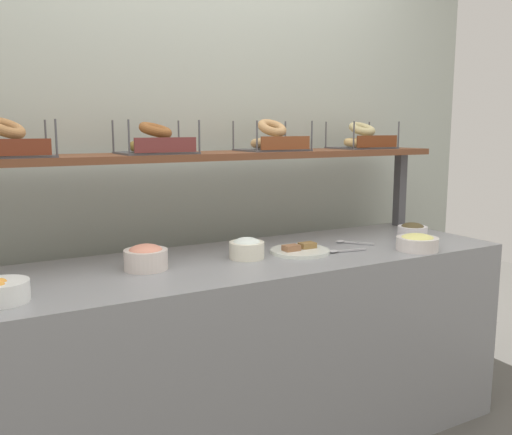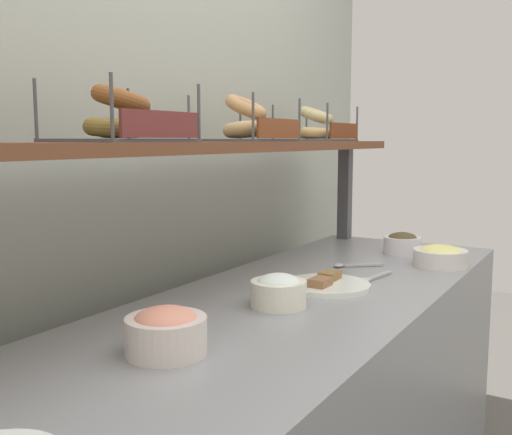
{
  "view_description": "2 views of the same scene",
  "coord_description": "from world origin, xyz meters",
  "px_view_note": "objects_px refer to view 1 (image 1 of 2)",
  "views": [
    {
      "loc": [
        -1.06,
        -1.99,
        1.39
      ],
      "look_at": [
        0.1,
        0.06,
        1.01
      ],
      "focal_mm": 38.86,
      "sensor_mm": 36.0,
      "label": 1
    },
    {
      "loc": [
        -1.33,
        -0.75,
        1.29
      ],
      "look_at": [
        0.07,
        0.09,
        1.07
      ],
      "focal_mm": 42.0,
      "sensor_mm": 36.0,
      "label": 2
    }
  ],
  "objects_px": {
    "bowl_cream_cheese": "(247,248)",
    "bagel_basket_everything": "(7,144)",
    "serving_spoon_near_plate": "(342,251)",
    "bagel_basket_plain": "(362,140)",
    "bagel_basket_cinnamon_raisin": "(156,143)",
    "serving_plate_white": "(300,250)",
    "bowl_fruit_salad": "(1,291)",
    "bowl_chocolate_spread": "(412,231)",
    "bagel_basket_sesame": "(272,140)",
    "bowl_egg_salad": "(417,242)",
    "serving_spoon_by_edge": "(348,242)",
    "bowl_lox_spread": "(146,257)"
  },
  "relations": [
    {
      "from": "serving_spoon_near_plate",
      "to": "bagel_basket_cinnamon_raisin",
      "type": "relative_size",
      "value": 0.59
    },
    {
      "from": "bowl_cream_cheese",
      "to": "bagel_basket_cinnamon_raisin",
      "type": "height_order",
      "value": "bagel_basket_cinnamon_raisin"
    },
    {
      "from": "bowl_chocolate_spread",
      "to": "bagel_basket_cinnamon_raisin",
      "type": "height_order",
      "value": "bagel_basket_cinnamon_raisin"
    },
    {
      "from": "serving_spoon_near_plate",
      "to": "serving_spoon_by_edge",
      "type": "bearing_deg",
      "value": 42.68
    },
    {
      "from": "serving_spoon_near_plate",
      "to": "bagel_basket_cinnamon_raisin",
      "type": "distance_m",
      "value": 0.92
    },
    {
      "from": "bagel_basket_cinnamon_raisin",
      "to": "bagel_basket_sesame",
      "type": "bearing_deg",
      "value": 1.67
    },
    {
      "from": "bowl_fruit_salad",
      "to": "bagel_basket_cinnamon_raisin",
      "type": "distance_m",
      "value": 0.89
    },
    {
      "from": "bowl_egg_salad",
      "to": "serving_spoon_near_plate",
      "type": "xyz_separation_m",
      "value": [
        -0.32,
        0.13,
        -0.03
      ]
    },
    {
      "from": "bowl_egg_salad",
      "to": "bagel_basket_plain",
      "type": "bearing_deg",
      "value": 77.91
    },
    {
      "from": "bowl_fruit_salad",
      "to": "serving_spoon_near_plate",
      "type": "distance_m",
      "value": 1.36
    },
    {
      "from": "bowl_fruit_salad",
      "to": "serving_spoon_near_plate",
      "type": "height_order",
      "value": "bowl_fruit_salad"
    },
    {
      "from": "bowl_fruit_salad",
      "to": "serving_spoon_by_edge",
      "type": "distance_m",
      "value": 1.52
    },
    {
      "from": "bowl_cream_cheese",
      "to": "bagel_basket_everything",
      "type": "height_order",
      "value": "bagel_basket_everything"
    },
    {
      "from": "bagel_basket_cinnamon_raisin",
      "to": "bagel_basket_plain",
      "type": "distance_m",
      "value": 1.14
    },
    {
      "from": "bagel_basket_everything",
      "to": "bowl_cream_cheese",
      "type": "bearing_deg",
      "value": -16.67
    },
    {
      "from": "bowl_cream_cheese",
      "to": "bowl_egg_salad",
      "type": "relative_size",
      "value": 0.8
    },
    {
      "from": "bagel_basket_everything",
      "to": "bagel_basket_cinnamon_raisin",
      "type": "xyz_separation_m",
      "value": [
        0.57,
        -0.0,
        -0.01
      ]
    },
    {
      "from": "bowl_lox_spread",
      "to": "bowl_egg_salad",
      "type": "bearing_deg",
      "value": -12.87
    },
    {
      "from": "bagel_basket_everything",
      "to": "bowl_chocolate_spread",
      "type": "bearing_deg",
      "value": -10.22
    },
    {
      "from": "serving_spoon_near_plate",
      "to": "bagel_basket_everything",
      "type": "distance_m",
      "value": 1.41
    },
    {
      "from": "bagel_basket_everything",
      "to": "bagel_basket_plain",
      "type": "relative_size",
      "value": 1.05
    },
    {
      "from": "serving_plate_white",
      "to": "bagel_basket_everything",
      "type": "height_order",
      "value": "bagel_basket_everything"
    },
    {
      "from": "bowl_lox_spread",
      "to": "serving_spoon_near_plate",
      "type": "height_order",
      "value": "bowl_lox_spread"
    },
    {
      "from": "serving_spoon_near_plate",
      "to": "bagel_basket_plain",
      "type": "bearing_deg",
      "value": 42.8
    },
    {
      "from": "bowl_cream_cheese",
      "to": "serving_spoon_by_edge",
      "type": "height_order",
      "value": "bowl_cream_cheese"
    },
    {
      "from": "bowl_chocolate_spread",
      "to": "bagel_basket_plain",
      "type": "height_order",
      "value": "bagel_basket_plain"
    },
    {
      "from": "serving_plate_white",
      "to": "bagel_basket_plain",
      "type": "height_order",
      "value": "bagel_basket_plain"
    },
    {
      "from": "bagel_basket_everything",
      "to": "bagel_basket_cinnamon_raisin",
      "type": "bearing_deg",
      "value": -0.16
    },
    {
      "from": "bagel_basket_sesame",
      "to": "bowl_egg_salad",
      "type": "bearing_deg",
      "value": -48.84
    },
    {
      "from": "bowl_egg_salad",
      "to": "serving_spoon_by_edge",
      "type": "height_order",
      "value": "bowl_egg_salad"
    },
    {
      "from": "bowl_lox_spread",
      "to": "serving_spoon_by_edge",
      "type": "height_order",
      "value": "bowl_lox_spread"
    },
    {
      "from": "bowl_lox_spread",
      "to": "serving_spoon_near_plate",
      "type": "relative_size",
      "value": 0.93
    },
    {
      "from": "bagel_basket_cinnamon_raisin",
      "to": "serving_plate_white",
      "type": "bearing_deg",
      "value": -27.53
    },
    {
      "from": "bowl_chocolate_spread",
      "to": "bowl_fruit_salad",
      "type": "bearing_deg",
      "value": -177.18
    },
    {
      "from": "serving_spoon_near_plate",
      "to": "bagel_basket_plain",
      "type": "relative_size",
      "value": 0.59
    },
    {
      "from": "serving_spoon_near_plate",
      "to": "serving_plate_white",
      "type": "bearing_deg",
      "value": 153.69
    },
    {
      "from": "bagel_basket_plain",
      "to": "serving_spoon_by_edge",
      "type": "bearing_deg",
      "value": -137.14
    },
    {
      "from": "serving_spoon_by_edge",
      "to": "bagel_basket_cinnamon_raisin",
      "type": "height_order",
      "value": "bagel_basket_cinnamon_raisin"
    },
    {
      "from": "bowl_chocolate_spread",
      "to": "bagel_basket_sesame",
      "type": "xyz_separation_m",
      "value": [
        -0.6,
        0.33,
        0.44
      ]
    },
    {
      "from": "bowl_egg_salad",
      "to": "bagel_basket_sesame",
      "type": "distance_m",
      "value": 0.81
    },
    {
      "from": "bagel_basket_everything",
      "to": "bowl_egg_salad",
      "type": "bearing_deg",
      "value": -17.25
    },
    {
      "from": "bowl_cream_cheese",
      "to": "bowl_lox_spread",
      "type": "bearing_deg",
      "value": 176.28
    },
    {
      "from": "serving_plate_white",
      "to": "serving_spoon_by_edge",
      "type": "distance_m",
      "value": 0.31
    },
    {
      "from": "bowl_fruit_salad",
      "to": "bowl_cream_cheese",
      "type": "distance_m",
      "value": 0.96
    },
    {
      "from": "bowl_egg_salad",
      "to": "serving_plate_white",
      "type": "xyz_separation_m",
      "value": [
        -0.48,
        0.21,
        -0.03
      ]
    },
    {
      "from": "bagel_basket_sesame",
      "to": "bagel_basket_everything",
      "type": "bearing_deg",
      "value": -179.24
    },
    {
      "from": "bowl_cream_cheese",
      "to": "bagel_basket_sesame",
      "type": "distance_m",
      "value": 0.59
    },
    {
      "from": "bagel_basket_cinnamon_raisin",
      "to": "bagel_basket_plain",
      "type": "xyz_separation_m",
      "value": [
        1.14,
        0.04,
        0.0
      ]
    },
    {
      "from": "bowl_cream_cheese",
      "to": "bagel_basket_plain",
      "type": "height_order",
      "value": "bagel_basket_plain"
    },
    {
      "from": "bowl_cream_cheese",
      "to": "bagel_basket_plain",
      "type": "distance_m",
      "value": 1.0
    }
  ]
}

